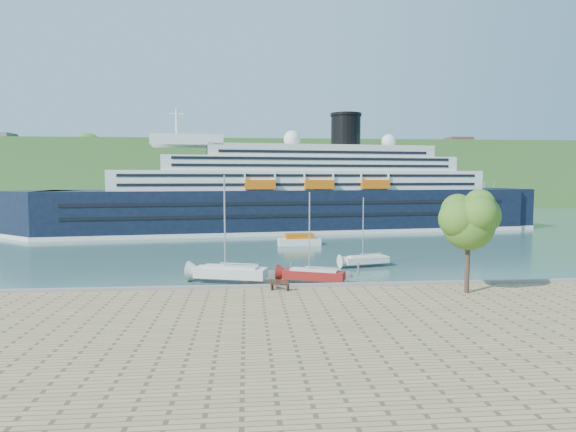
# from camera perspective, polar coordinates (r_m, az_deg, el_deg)

# --- Properties ---
(ground) EXTENTS (400.00, 400.00, 0.00)m
(ground) POSITION_cam_1_polar(r_m,az_deg,el_deg) (44.00, -1.14, -9.69)
(ground) COLOR #2F5450
(ground) RESTS_ON ground
(far_hillside) EXTENTS (400.00, 50.00, 24.00)m
(far_hillside) POSITION_cam_1_polar(r_m,az_deg,el_deg) (187.57, -4.08, 4.94)
(far_hillside) COLOR #305D25
(far_hillside) RESTS_ON ground
(quay_coping) EXTENTS (220.00, 0.50, 0.30)m
(quay_coping) POSITION_cam_1_polar(r_m,az_deg,el_deg) (43.54, -1.13, -8.29)
(quay_coping) COLOR slate
(quay_coping) RESTS_ON promenade
(cruise_ship) EXTENTS (107.70, 27.74, 23.94)m
(cruise_ship) POSITION_cam_1_polar(r_m,az_deg,el_deg) (96.94, 0.48, 5.26)
(cruise_ship) COLOR black
(cruise_ship) RESTS_ON ground
(park_bench) EXTENTS (1.87, 1.27, 1.11)m
(park_bench) POSITION_cam_1_polar(r_m,az_deg,el_deg) (42.48, -0.96, -8.06)
(park_bench) COLOR #432113
(park_bench) RESTS_ON promenade
(promenade_tree) EXTENTS (5.77, 5.77, 9.56)m
(promenade_tree) POSITION_cam_1_polar(r_m,az_deg,el_deg) (43.63, 20.57, -2.38)
(promenade_tree) COLOR #345E18
(promenade_tree) RESTS_ON promenade
(floating_pontoon) EXTENTS (16.68, 4.49, 0.37)m
(floating_pontoon) POSITION_cam_1_polar(r_m,az_deg,el_deg) (53.81, -1.55, -6.85)
(floating_pontoon) COLOR #69655D
(floating_pontoon) RESTS_ON ground
(sailboat_white_near) EXTENTS (8.50, 4.48, 10.58)m
(sailboat_white_near) POSITION_cam_1_polar(r_m,az_deg,el_deg) (49.50, -6.88, -1.90)
(sailboat_white_near) COLOR silver
(sailboat_white_near) RESTS_ON ground
(sailboat_red) EXTENTS (7.16, 4.30, 8.96)m
(sailboat_red) POSITION_cam_1_polar(r_m,az_deg,el_deg) (48.97, 3.10, -2.90)
(sailboat_red) COLOR maroon
(sailboat_red) RESTS_ON ground
(sailboat_white_far) EXTENTS (6.47, 3.13, 8.06)m
(sailboat_white_far) POSITION_cam_1_polar(r_m,az_deg,el_deg) (59.14, 9.25, -2.10)
(sailboat_white_far) COLOR silver
(sailboat_white_far) RESTS_ON ground
(tender_launch) EXTENTS (6.99, 2.85, 1.89)m
(tender_launch) POSITION_cam_1_polar(r_m,az_deg,el_deg) (77.35, 1.34, -2.77)
(tender_launch) COLOR #CD5C0C
(tender_launch) RESTS_ON ground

